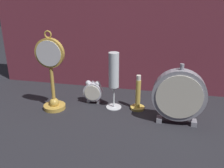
{
  "coord_description": "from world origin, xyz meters",
  "views": [
    {
      "loc": [
        0.19,
        -0.79,
        0.47
      ],
      "look_at": [
        0.0,
        0.08,
        0.12
      ],
      "focal_mm": 40.0,
      "sensor_mm": 36.0,
      "label": 1
    }
  ],
  "objects_px": {
    "pocket_watch_on_stand": "(52,76)",
    "alarm_clock_twin_bell": "(93,91)",
    "mantel_clock_silver": "(179,96)",
    "champagne_flute": "(114,75)",
    "brass_candlestick": "(138,98)"
  },
  "relations": [
    {
      "from": "pocket_watch_on_stand",
      "to": "alarm_clock_twin_bell",
      "type": "height_order",
      "value": "pocket_watch_on_stand"
    },
    {
      "from": "pocket_watch_on_stand",
      "to": "brass_candlestick",
      "type": "xyz_separation_m",
      "value": [
        0.33,
        0.07,
        -0.09
      ]
    },
    {
      "from": "mantel_clock_silver",
      "to": "brass_candlestick",
      "type": "bearing_deg",
      "value": 150.58
    },
    {
      "from": "mantel_clock_silver",
      "to": "brass_candlestick",
      "type": "xyz_separation_m",
      "value": [
        -0.15,
        0.09,
        -0.06
      ]
    },
    {
      "from": "pocket_watch_on_stand",
      "to": "champagne_flute",
      "type": "bearing_deg",
      "value": 14.56
    },
    {
      "from": "mantel_clock_silver",
      "to": "brass_candlestick",
      "type": "distance_m",
      "value": 0.18
    },
    {
      "from": "alarm_clock_twin_bell",
      "to": "mantel_clock_silver",
      "type": "height_order",
      "value": "mantel_clock_silver"
    },
    {
      "from": "mantel_clock_silver",
      "to": "champagne_flute",
      "type": "height_order",
      "value": "champagne_flute"
    },
    {
      "from": "pocket_watch_on_stand",
      "to": "champagne_flute",
      "type": "height_order",
      "value": "pocket_watch_on_stand"
    },
    {
      "from": "alarm_clock_twin_bell",
      "to": "brass_candlestick",
      "type": "relative_size",
      "value": 0.69
    },
    {
      "from": "pocket_watch_on_stand",
      "to": "alarm_clock_twin_bell",
      "type": "relative_size",
      "value": 3.15
    },
    {
      "from": "alarm_clock_twin_bell",
      "to": "champagne_flute",
      "type": "distance_m",
      "value": 0.13
    },
    {
      "from": "pocket_watch_on_stand",
      "to": "alarm_clock_twin_bell",
      "type": "xyz_separation_m",
      "value": [
        0.14,
        0.08,
        -0.09
      ]
    },
    {
      "from": "champagne_flute",
      "to": "pocket_watch_on_stand",
      "type": "bearing_deg",
      "value": -165.44
    },
    {
      "from": "alarm_clock_twin_bell",
      "to": "mantel_clock_silver",
      "type": "bearing_deg",
      "value": -16.62
    }
  ]
}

